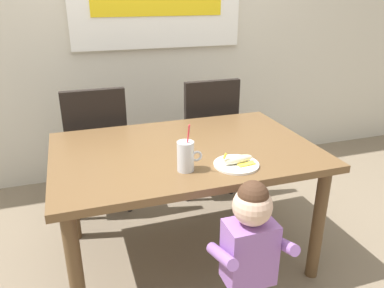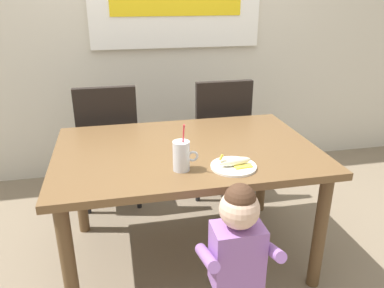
{
  "view_description": "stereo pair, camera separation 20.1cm",
  "coord_description": "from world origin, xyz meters",
  "views": [
    {
      "loc": [
        -0.58,
        -1.87,
        1.55
      ],
      "look_at": [
        0.01,
        -0.1,
        0.8
      ],
      "focal_mm": 35.12,
      "sensor_mm": 36.0,
      "label": 1
    },
    {
      "loc": [
        -0.38,
        -1.92,
        1.55
      ],
      "look_at": [
        0.01,
        -0.1,
        0.8
      ],
      "focal_mm": 35.12,
      "sensor_mm": 36.0,
      "label": 2
    }
  ],
  "objects": [
    {
      "name": "ground_plane",
      "position": [
        0.0,
        0.0,
        0.0
      ],
      "size": [
        24.0,
        24.0,
        0.0
      ],
      "primitive_type": "plane",
      "color": "#7A6B56"
    },
    {
      "name": "back_wall",
      "position": [
        0.0,
        1.38,
        1.45
      ],
      "size": [
        6.4,
        0.17,
        2.9
      ],
      "color": "beige",
      "rests_on": "ground"
    },
    {
      "name": "dining_table",
      "position": [
        0.0,
        0.0,
        0.64
      ],
      "size": [
        1.46,
        0.98,
        0.74
      ],
      "color": "brown",
      "rests_on": "ground"
    },
    {
      "name": "dining_chair_left",
      "position": [
        -0.44,
        0.73,
        0.54
      ],
      "size": [
        0.44,
        0.44,
        0.96
      ],
      "rotation": [
        0.0,
        0.0,
        3.14
      ],
      "color": "black",
      "rests_on": "ground"
    },
    {
      "name": "dining_chair_right",
      "position": [
        0.41,
        0.74,
        0.54
      ],
      "size": [
        0.44,
        0.45,
        0.96
      ],
      "rotation": [
        0.0,
        0.0,
        3.14
      ],
      "color": "black",
      "rests_on": "ground"
    },
    {
      "name": "toddler_standing",
      "position": [
        0.09,
        -0.67,
        0.53
      ],
      "size": [
        0.33,
        0.24,
        0.84
      ],
      "color": "#3F4760",
      "rests_on": "ground"
    },
    {
      "name": "milk_cup",
      "position": [
        -0.08,
        -0.27,
        0.8
      ],
      "size": [
        0.13,
        0.08,
        0.25
      ],
      "color": "silver",
      "rests_on": "dining_table"
    },
    {
      "name": "snack_plate",
      "position": [
        0.18,
        -0.3,
        0.74
      ],
      "size": [
        0.23,
        0.23,
        0.01
      ],
      "primitive_type": "cylinder",
      "color": "white",
      "rests_on": "dining_table"
    },
    {
      "name": "peeled_banana",
      "position": [
        0.19,
        -0.3,
        0.77
      ],
      "size": [
        0.17,
        0.11,
        0.07
      ],
      "rotation": [
        0.0,
        0.0,
        0.1
      ],
      "color": "#F4EAC6",
      "rests_on": "snack_plate"
    }
  ]
}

